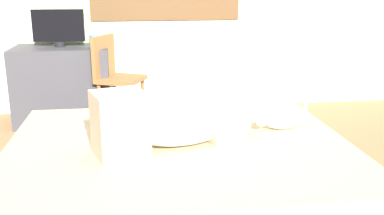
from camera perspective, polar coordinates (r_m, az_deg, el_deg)
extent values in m
plane|color=olive|center=(2.80, -0.24, -12.89)|extent=(16.00, 16.00, 0.00)
cube|color=brown|center=(2.72, -1.56, -12.18)|extent=(1.99, 1.65, 0.14)
cube|color=tan|center=(2.62, -1.60, -7.77)|extent=(1.94, 1.60, 0.32)
ellipsoid|color=silver|center=(2.53, -0.80, -2.76)|extent=(0.61, 0.42, 0.17)
sphere|color=beige|center=(2.68, 5.80, -1.74)|extent=(0.17, 0.17, 0.17)
cube|color=beige|center=(2.37, -9.15, -2.05)|extent=(0.32, 0.31, 0.34)
cube|color=beige|center=(2.64, 3.54, -3.02)|extent=(0.28, 0.33, 0.08)
ellipsoid|color=silver|center=(2.84, 11.58, -1.42)|extent=(0.28, 0.16, 0.13)
sphere|color=silver|center=(2.76, 8.80, -1.55)|extent=(0.08, 0.08, 0.08)
cylinder|color=silver|center=(2.90, 14.21, 0.10)|extent=(0.03, 0.03, 0.16)
cube|color=#38383D|center=(4.55, -16.00, 2.81)|extent=(0.90, 0.56, 0.74)
cylinder|color=black|center=(4.49, -16.44, 7.73)|extent=(0.10, 0.10, 0.05)
cube|color=black|center=(4.47, -16.62, 9.95)|extent=(0.48, 0.05, 0.30)
cylinder|color=teal|center=(4.64, -12.37, 8.46)|extent=(0.08, 0.08, 0.08)
cylinder|color=brown|center=(4.37, -6.22, 0.79)|extent=(0.04, 0.04, 0.44)
cylinder|color=brown|center=(4.11, -7.91, -0.26)|extent=(0.04, 0.04, 0.44)
cylinder|color=brown|center=(4.50, -9.77, 1.09)|extent=(0.04, 0.04, 0.44)
cylinder|color=brown|center=(4.24, -11.63, 0.09)|extent=(0.04, 0.04, 0.44)
cube|color=brown|center=(4.25, -9.02, 3.57)|extent=(0.51, 0.51, 0.04)
cube|color=brown|center=(4.29, -11.19, 6.43)|extent=(0.20, 0.36, 0.38)
cube|color=#ADCC75|center=(4.72, -15.93, 12.92)|extent=(0.44, 0.06, 2.31)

